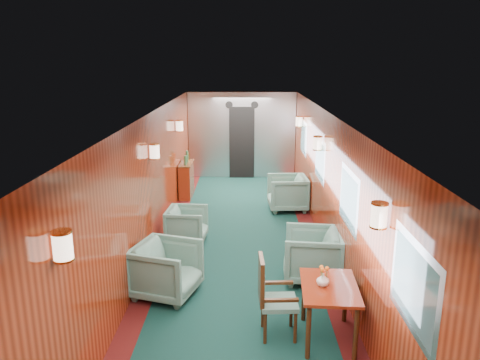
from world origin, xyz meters
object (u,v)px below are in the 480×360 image
Objects in this scene: side_chair at (271,294)px; armchair_right_near at (312,255)px; armchair_left_near at (167,270)px; dining_table at (329,294)px; credenza at (186,179)px; armchair_left_far at (187,225)px; armchair_right_far at (287,193)px.

armchair_right_near is at bearing 62.29° from side_chair.
dining_table is at bearing -99.58° from armchair_left_near.
credenza is (-2.43, 6.02, -0.16)m from dining_table.
credenza reaches higher than side_chair.
armchair_left_far is 2.77m from armchair_right_far.
credenza is 1.56× the size of armchair_left_far.
credenza is 1.29× the size of armchair_right_near.
credenza is at bearing 115.49° from dining_table.
dining_table is 6.49m from credenza.
side_chair is 4.95m from armchair_right_far.
dining_table is 2.36m from armchair_left_near.
armchair_left_far is at bearing 15.95° from armchair_left_near.
armchair_right_far is at bearing -172.21° from armchair_right_near.
dining_table is at bearing -2.50° from armchair_right_far.
armchair_left_near is at bearing -30.71° from armchair_right_far.
armchair_right_near is (0.03, 1.58, -0.20)m from dining_table.
armchair_left_near is at bearing -69.92° from armchair_right_near.
dining_table is 4.99m from armchair_right_far.
dining_table is 0.87× the size of credenza.
armchair_right_near reaches higher than armchair_right_far.
armchair_right_far is (2.00, 1.91, 0.06)m from armchair_left_far.
armchair_left_near is at bearing -86.28° from credenza.
dining_table is 1.13× the size of armchair_right_near.
armchair_left_near reaches higher than dining_table.
armchair_right_far is (-0.05, 4.98, -0.20)m from dining_table.
armchair_left_near is 2.01m from armchair_left_far.
dining_table is 1.14× the size of armchair_right_far.
side_chair is at bearing -107.53° from armchair_left_near.
armchair_left_near reaches higher than armchair_right_far.
dining_table is 1.60m from armchair_right_near.
armchair_left_far is (-2.06, 3.07, -0.26)m from dining_table.
armchair_right_near reaches higher than dining_table.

